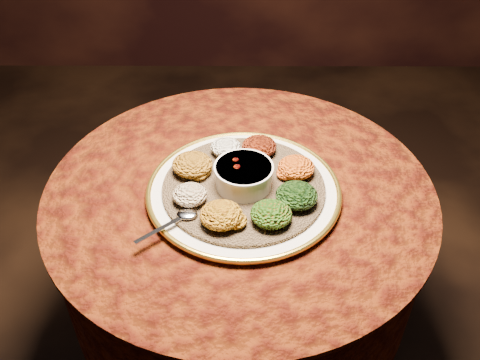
{
  "coord_description": "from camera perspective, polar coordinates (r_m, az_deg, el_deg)",
  "views": [
    {
      "loc": [
        0.01,
        -0.99,
        1.59
      ],
      "look_at": [
        0.0,
        -0.0,
        0.76
      ],
      "focal_mm": 40.0,
      "sensor_mm": 36.0,
      "label": 1
    }
  ],
  "objects": [
    {
      "name": "table",
      "position": [
        1.44,
        -0.04,
        -6.25
      ],
      "size": [
        0.96,
        0.96,
        0.73
      ],
      "color": "black",
      "rests_on": "ground"
    },
    {
      "name": "portion_mixveg",
      "position": [
        1.17,
        3.33,
        -3.63
      ],
      "size": [
        0.09,
        0.09,
        0.04
      ],
      "primitive_type": "ellipsoid",
      "color": "#A22A0A",
      "rests_on": "injera"
    },
    {
      "name": "portion_kitfo",
      "position": [
        1.37,
        2.06,
        3.62
      ],
      "size": [
        0.09,
        0.08,
        0.04
      ],
      "primitive_type": "ellipsoid",
      "color": "black",
      "rests_on": "injera"
    },
    {
      "name": "portion_ayib",
      "position": [
        1.36,
        -1.52,
        3.5
      ],
      "size": [
        0.08,
        0.07,
        0.04
      ],
      "primitive_type": "ellipsoid",
      "color": "silver",
      "rests_on": "injera"
    },
    {
      "name": "stew_bowl",
      "position": [
        1.26,
        0.4,
        0.58
      ],
      "size": [
        0.14,
        0.14,
        0.06
      ],
      "color": "silver",
      "rests_on": "injera"
    },
    {
      "name": "platter",
      "position": [
        1.29,
        0.39,
        -1.13
      ],
      "size": [
        0.6,
        0.6,
        0.02
      ],
      "rotation": [
        0.0,
        0.0,
        -0.43
      ],
      "color": "beige",
      "rests_on": "table"
    },
    {
      "name": "portion_gomen",
      "position": [
        1.22,
        6.07,
        -1.64
      ],
      "size": [
        0.1,
        0.09,
        0.05
      ],
      "primitive_type": "ellipsoid",
      "color": "black",
      "rests_on": "injera"
    },
    {
      "name": "injera",
      "position": [
        1.28,
        0.39,
        -0.76
      ],
      "size": [
        0.49,
        0.49,
        0.01
      ],
      "primitive_type": "cylinder",
      "rotation": [
        0.0,
        0.0,
        0.31
      ],
      "color": "brown",
      "rests_on": "platter"
    },
    {
      "name": "portion_shiro",
      "position": [
        1.31,
        -5.11,
        1.66
      ],
      "size": [
        0.1,
        0.09,
        0.05
      ],
      "primitive_type": "ellipsoid",
      "color": "#8A5510",
      "rests_on": "injera"
    },
    {
      "name": "portion_tikil",
      "position": [
        1.3,
        6.03,
        1.37
      ],
      "size": [
        0.09,
        0.09,
        0.04
      ],
      "primitive_type": "ellipsoid",
      "color": "#AB5F0E",
      "rests_on": "injera"
    },
    {
      "name": "portion_kik",
      "position": [
        1.17,
        -2.01,
        -3.75
      ],
      "size": [
        0.1,
        0.09,
        0.05
      ],
      "primitive_type": "ellipsoid",
      "color": "#9B690D",
      "rests_on": "injera"
    },
    {
      "name": "spoon",
      "position": [
        1.2,
        -6.09,
        -3.89
      ],
      "size": [
        0.13,
        0.11,
        0.01
      ],
      "rotation": [
        0.0,
        0.0,
        -2.44
      ],
      "color": "silver",
      "rests_on": "injera"
    },
    {
      "name": "portion_timatim",
      "position": [
        1.23,
        -5.36,
        -1.56
      ],
      "size": [
        0.08,
        0.08,
        0.04
      ],
      "primitive_type": "ellipsoid",
      "color": "maroon",
      "rests_on": "injera"
    }
  ]
}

